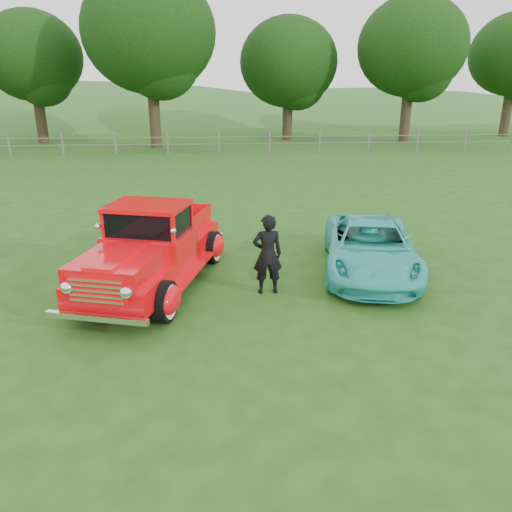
{
  "coord_description": "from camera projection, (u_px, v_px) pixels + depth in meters",
  "views": [
    {
      "loc": [
        -0.07,
        -7.99,
        4.1
      ],
      "look_at": [
        0.62,
        1.2,
        0.84
      ],
      "focal_mm": 35.0,
      "sensor_mm": 36.0,
      "label": 1
    }
  ],
  "objects": [
    {
      "name": "distant_hills",
      "position": [
        187.0,
        149.0,
        66.01
      ],
      "size": [
        116.0,
        60.0,
        18.0
      ],
      "color": "#2F6726",
      "rests_on": "ground"
    },
    {
      "name": "ground",
      "position": [
        226.0,
        324.0,
        8.88
      ],
      "size": [
        140.0,
        140.0,
        0.0
      ],
      "primitive_type": "plane",
      "color": "#1D4D14",
      "rests_on": "ground"
    },
    {
      "name": "red_pickup",
      "position": [
        152.0,
        250.0,
        10.27
      ],
      "size": [
        3.16,
        5.27,
        1.78
      ],
      "rotation": [
        0.0,
        0.0,
        -0.27
      ],
      "color": "black",
      "rests_on": "ground"
    },
    {
      "name": "man",
      "position": [
        267.0,
        254.0,
        9.92
      ],
      "size": [
        0.63,
        0.44,
        1.64
      ],
      "primitive_type": "imported",
      "rotation": [
        0.0,
        0.0,
        3.22
      ],
      "color": "black",
      "rests_on": "ground"
    },
    {
      "name": "tree_mid_west",
      "position": [
        32.0,
        56.0,
        32.5
      ],
      "size": [
        6.4,
        6.4,
        8.46
      ],
      "color": "black",
      "rests_on": "ground"
    },
    {
      "name": "tree_mid_east",
      "position": [
        412.0,
        47.0,
        33.13
      ],
      "size": [
        7.2,
        7.2,
        9.44
      ],
      "color": "black",
      "rests_on": "ground"
    },
    {
      "name": "tree_near_west",
      "position": [
        149.0,
        32.0,
        29.83
      ],
      "size": [
        8.0,
        8.0,
        10.42
      ],
      "color": "black",
      "rests_on": "ground"
    },
    {
      "name": "fence_line",
      "position": [
        219.0,
        143.0,
        29.36
      ],
      "size": [
        48.0,
        0.12,
        1.2
      ],
      "color": "#675F57",
      "rests_on": "ground"
    },
    {
      "name": "tree_near_east",
      "position": [
        288.0,
        63.0,
        34.75
      ],
      "size": [
        6.8,
        6.8,
        8.33
      ],
      "color": "black",
      "rests_on": "ground"
    },
    {
      "name": "teal_sedan",
      "position": [
        370.0,
        247.0,
        11.08
      ],
      "size": [
        2.74,
        4.52,
        1.17
      ],
      "primitive_type": "imported",
      "rotation": [
        0.0,
        0.0,
        -0.2
      ],
      "color": "#30C1B6",
      "rests_on": "ground"
    }
  ]
}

